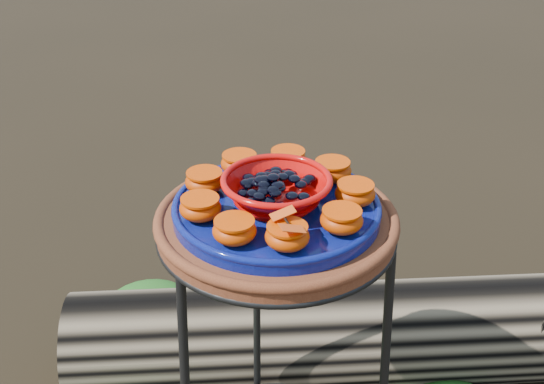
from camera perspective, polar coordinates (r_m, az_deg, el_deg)
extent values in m
cylinder|color=#572414|center=(1.14, 0.37, -2.69)|extent=(0.40, 0.40, 0.03)
cylinder|color=#030037|center=(1.13, 0.38, -1.50)|extent=(0.34, 0.34, 0.02)
ellipsoid|color=#B11B02|center=(1.00, 1.28, -3.75)|extent=(0.07, 0.07, 0.04)
ellipsoid|color=#B11B02|center=(1.05, 5.84, -2.37)|extent=(0.07, 0.07, 0.04)
ellipsoid|color=#B11B02|center=(1.12, 6.96, -0.15)|extent=(0.07, 0.07, 0.04)
ellipsoid|color=#B11B02|center=(1.19, 5.07, 1.78)|extent=(0.07, 0.07, 0.04)
ellipsoid|color=#B11B02|center=(1.22, 1.34, 2.72)|extent=(0.07, 0.07, 0.04)
ellipsoid|color=#B11B02|center=(1.21, -2.74, 2.38)|extent=(0.07, 0.07, 0.04)
ellipsoid|color=#B11B02|center=(1.15, -5.65, 0.86)|extent=(0.07, 0.07, 0.04)
ellipsoid|color=#B11B02|center=(1.08, -6.01, -1.35)|extent=(0.07, 0.07, 0.04)
ellipsoid|color=#B11B02|center=(1.02, -3.16, -3.26)|extent=(0.07, 0.07, 0.04)
ellipsoid|color=#25551D|center=(2.00, -10.21, -10.03)|extent=(0.29, 0.29, 0.15)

